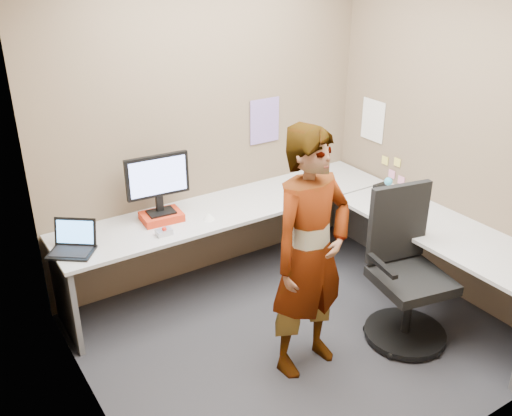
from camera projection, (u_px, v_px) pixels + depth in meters
ground at (297, 337)px, 4.36m from camera, size 3.00×3.00×0.00m
wall_back at (209, 125)px, 4.77m from camera, size 3.00×0.00×3.00m
wall_right at (454, 135)px, 4.52m from camera, size 0.00×2.70×2.70m
wall_left at (79, 230)px, 3.05m from camera, size 0.00×2.70×2.70m
desk at (314, 235)px, 4.61m from camera, size 2.98×2.58×0.73m
paper_ream at (162, 217)px, 4.53m from camera, size 0.33×0.25×0.06m
monitor at (158, 179)px, 4.41m from camera, size 0.51×0.16×0.48m
laptop at (73, 243)px, 4.08m from camera, size 0.40×0.39×0.22m
trackball_mouse at (164, 232)px, 4.31m from camera, size 0.12×0.08×0.07m
origami at (209, 216)px, 4.54m from camera, size 0.10×0.10×0.06m
stapler at (380, 186)px, 5.09m from camera, size 0.15×0.04×0.05m
flower at (388, 185)px, 4.82m from camera, size 0.07×0.07×0.22m
calendar_purple at (265, 121)px, 5.05m from camera, size 0.30×0.01×0.40m
calendar_white at (373, 120)px, 5.24m from camera, size 0.01×0.28×0.38m
sticky_note_a at (397, 162)px, 5.10m from camera, size 0.01×0.07×0.07m
sticky_note_b at (392, 174)px, 5.19m from camera, size 0.01×0.07×0.07m
sticky_note_c at (401, 180)px, 5.11m from camera, size 0.01×0.07×0.07m
sticky_note_d at (385, 161)px, 5.23m from camera, size 0.01×0.07×0.07m
office_chair at (406, 281)px, 4.21m from camera, size 0.64×0.62×1.15m
person at (310, 254)px, 3.75m from camera, size 0.69×0.49×1.76m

